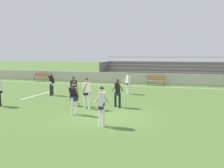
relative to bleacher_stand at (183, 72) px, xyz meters
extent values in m
plane|color=#4C6B30|center=(-3.33, -16.42, -1.16)|extent=(160.00, 160.00, 0.00)
cube|color=white|center=(-3.33, -4.71, -1.15)|extent=(44.00, 0.12, 0.01)
cube|color=white|center=(-10.13, -11.82, -1.15)|extent=(0.12, 4.40, 0.01)
cube|color=#BCB7AD|center=(-3.33, -2.84, -0.60)|extent=(48.00, 0.16, 1.11)
cube|color=#897051|center=(0.00, -1.48, -0.80)|extent=(18.14, 0.36, 0.08)
cube|color=slate|center=(0.00, -1.68, -0.98)|extent=(18.14, 0.04, 0.36)
cube|color=#897051|center=(0.00, -0.88, -0.44)|extent=(18.14, 0.36, 0.08)
cube|color=slate|center=(0.00, -1.08, -0.62)|extent=(18.14, 0.04, 0.36)
cube|color=#897051|center=(0.00, -0.28, -0.09)|extent=(18.14, 0.36, 0.08)
cube|color=slate|center=(0.00, -0.48, -0.27)|extent=(18.14, 0.04, 0.36)
cube|color=#897051|center=(0.00, 0.33, 0.27)|extent=(18.14, 0.36, 0.08)
cube|color=slate|center=(0.00, 0.13, 0.09)|extent=(18.14, 0.04, 0.36)
cube|color=#897051|center=(0.00, 0.93, 0.63)|extent=(18.14, 0.36, 0.08)
cube|color=slate|center=(0.00, 0.73, 0.45)|extent=(18.14, 0.04, 0.36)
cube|color=#897051|center=(0.00, 1.53, 0.98)|extent=(18.14, 0.36, 0.08)
cube|color=slate|center=(0.00, 1.33, 0.80)|extent=(18.14, 0.04, 0.36)
cube|color=slate|center=(-8.97, 0.03, -0.09)|extent=(0.20, 3.38, 2.14)
cylinder|color=slate|center=(0.00, 1.78, 1.53)|extent=(18.14, 0.06, 0.06)
cube|color=#99754C|center=(-2.44, -3.86, -0.71)|extent=(1.80, 0.40, 0.06)
cube|color=#99754C|center=(-2.44, -3.68, -0.46)|extent=(1.80, 0.05, 0.40)
cylinder|color=#47474C|center=(-3.22, -3.86, -0.93)|extent=(0.07, 0.07, 0.45)
cylinder|color=#47474C|center=(-1.66, -3.86, -0.93)|extent=(0.07, 0.07, 0.45)
cube|color=#99754C|center=(-15.21, -3.86, -0.71)|extent=(1.80, 0.40, 0.06)
cube|color=#99754C|center=(-15.21, -3.68, -0.46)|extent=(1.80, 0.05, 0.40)
cylinder|color=#47474C|center=(-15.99, -3.86, -0.93)|extent=(0.07, 0.07, 0.45)
cylinder|color=#47474C|center=(-14.43, -3.86, -0.93)|extent=(0.07, 0.07, 0.45)
cylinder|color=black|center=(-5.75, -14.74, -0.70)|extent=(0.13, 0.13, 0.92)
cylinder|color=black|center=(-5.98, -14.84, -0.70)|extent=(0.13, 0.13, 0.92)
cube|color=#232847|center=(-5.86, -14.79, -0.26)|extent=(0.42, 0.36, 0.24)
cube|color=black|center=(-5.86, -14.79, 0.04)|extent=(0.49, 0.46, 0.59)
cylinder|color=#A87A5B|center=(-5.74, -14.94, 0.08)|extent=(0.22, 0.31, 0.49)
cylinder|color=#A87A5B|center=(-5.99, -14.64, 0.08)|extent=(0.22, 0.31, 0.49)
sphere|color=#A87A5B|center=(-5.86, -14.79, 0.43)|extent=(0.21, 0.21, 0.21)
sphere|color=black|center=(-5.86, -14.79, 0.45)|extent=(0.20, 0.20, 0.20)
cylinder|color=white|center=(-4.97, -15.28, -0.70)|extent=(0.13, 0.13, 0.92)
cylinder|color=white|center=(-4.68, -15.33, -0.70)|extent=(0.13, 0.13, 0.92)
cube|color=black|center=(-4.83, -15.30, -0.26)|extent=(0.33, 0.41, 0.24)
cube|color=white|center=(-4.83, -15.30, 0.04)|extent=(0.41, 0.46, 0.59)
cylinder|color=#A87A5B|center=(-4.80, -15.11, 0.08)|extent=(0.35, 0.19, 0.48)
cylinder|color=#A87A5B|center=(-4.85, -15.50, 0.08)|extent=(0.35, 0.19, 0.48)
sphere|color=#A87A5B|center=(-4.83, -15.30, 0.43)|extent=(0.21, 0.21, 0.21)
sphere|color=black|center=(-4.83, -15.30, 0.45)|extent=(0.20, 0.20, 0.20)
cylinder|color=black|center=(-3.48, -14.32, -0.74)|extent=(0.13, 0.13, 0.83)
cylinder|color=black|center=(-3.18, -14.51, -0.74)|extent=(0.13, 0.13, 0.83)
cube|color=#232847|center=(-3.33, -14.42, -0.35)|extent=(0.26, 0.39, 0.24)
cube|color=black|center=(-3.33, -14.42, -0.05)|extent=(0.34, 0.41, 0.58)
cylinder|color=brown|center=(-3.20, -14.25, -0.01)|extent=(0.35, 0.12, 0.48)
cylinder|color=brown|center=(-3.47, -14.58, -0.01)|extent=(0.35, 0.12, 0.48)
sphere|color=brown|center=(-3.33, -14.42, 0.34)|extent=(0.21, 0.21, 0.21)
sphere|color=black|center=(-3.33, -14.42, 0.36)|extent=(0.20, 0.20, 0.20)
cylinder|color=white|center=(-3.76, -9.81, -0.74)|extent=(0.13, 0.13, 0.83)
cylinder|color=white|center=(-3.93, -9.50, -0.74)|extent=(0.13, 0.13, 0.83)
cube|color=#232847|center=(-3.84, -9.65, -0.34)|extent=(0.39, 0.42, 0.24)
cube|color=white|center=(-3.84, -9.65, -0.04)|extent=(0.45, 0.47, 0.58)
cylinder|color=#D6A884|center=(-4.04, -9.73, -0.01)|extent=(0.34, 0.28, 0.46)
cylinder|color=#D6A884|center=(-3.64, -9.58, -0.01)|extent=(0.34, 0.28, 0.46)
sphere|color=#D6A884|center=(-3.84, -9.65, 0.34)|extent=(0.21, 0.21, 0.21)
sphere|color=brown|center=(-3.84, -9.65, 0.36)|extent=(0.20, 0.20, 0.20)
cylinder|color=black|center=(-9.07, -11.73, -0.70)|extent=(0.13, 0.13, 0.90)
cylinder|color=black|center=(-9.04, -12.04, -0.70)|extent=(0.13, 0.13, 0.90)
cube|color=white|center=(-9.05, -11.88, -0.27)|extent=(0.42, 0.38, 0.24)
cube|color=black|center=(-9.05, -11.88, 0.03)|extent=(0.50, 0.48, 0.59)
cylinder|color=#D6A884|center=(-8.85, -11.86, 0.07)|extent=(0.24, 0.30, 0.49)
cylinder|color=#D6A884|center=(-9.26, -11.90, 0.07)|extent=(0.24, 0.30, 0.49)
sphere|color=#D6A884|center=(-9.05, -11.88, 0.41)|extent=(0.21, 0.21, 0.21)
sphere|color=brown|center=(-9.05, -11.88, 0.43)|extent=(0.20, 0.20, 0.20)
cylinder|color=white|center=(-2.85, -18.28, -0.71)|extent=(0.13, 0.13, 0.88)
cylinder|color=white|center=(-3.06, -18.09, -0.71)|extent=(0.13, 0.13, 0.88)
cube|color=#232847|center=(-2.96, -18.18, -0.29)|extent=(0.28, 0.39, 0.24)
cube|color=white|center=(-2.96, -18.18, 0.01)|extent=(0.34, 0.42, 0.58)
cylinder|color=beige|center=(-3.07, -18.35, 0.04)|extent=(0.31, 0.13, 0.50)
cylinder|color=beige|center=(-2.84, -18.02, 0.04)|extent=(0.31, 0.13, 0.50)
sphere|color=beige|center=(-2.96, -18.18, 0.39)|extent=(0.21, 0.21, 0.21)
sphere|color=black|center=(-2.96, -18.18, 0.41)|extent=(0.20, 0.20, 0.20)
cylinder|color=white|center=(-4.88, -16.55, -0.74)|extent=(0.13, 0.13, 0.83)
cylinder|color=white|center=(-4.98, -16.81, -0.74)|extent=(0.13, 0.13, 0.83)
cube|color=#232847|center=(-4.93, -16.68, -0.34)|extent=(0.40, 0.29, 0.24)
cube|color=black|center=(-4.93, -16.68, -0.04)|extent=(0.45, 0.45, 0.60)
cylinder|color=#A87A5B|center=(-4.73, -16.72, 0.00)|extent=(0.14, 0.30, 0.50)
cylinder|color=#A87A5B|center=(-5.12, -16.64, 0.00)|extent=(0.14, 0.30, 0.50)
sphere|color=#A87A5B|center=(-4.93, -16.68, 0.34)|extent=(0.21, 0.21, 0.21)
sphere|color=black|center=(-4.93, -16.68, 0.36)|extent=(0.20, 0.20, 0.20)
cylinder|color=black|center=(-9.89, -16.13, -0.71)|extent=(0.13, 0.13, 0.89)
cylinder|color=brown|center=(-10.00, -15.89, 0.05)|extent=(0.33, 0.17, 0.49)
sphere|color=yellow|center=(-5.66, -14.73, -1.05)|extent=(0.22, 0.22, 0.22)
camera|label=1|loc=(0.36, -27.56, 1.81)|focal=39.37mm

